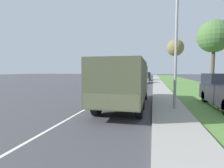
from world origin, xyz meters
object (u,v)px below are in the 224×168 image
car_fourth_ahead (137,76)px  lamp_post (172,31)px  military_truck (126,81)px  car_nearest_ahead (110,82)px  car_second_ahead (144,79)px  car_third_ahead (147,77)px  car_farthest_ahead (148,75)px

car_fourth_ahead → lamp_post: 46.40m
military_truck → car_nearest_ahead: (-3.76, 11.16, -0.78)m
car_second_ahead → car_third_ahead: (0.18, 10.05, 0.11)m
car_nearest_ahead → car_third_ahead: bearing=78.8°
car_second_ahead → car_farthest_ahead: car_farthest_ahead is taller
car_second_ahead → car_fourth_ahead: size_ratio=1.08×
car_third_ahead → car_fourth_ahead: (-3.58, 14.42, -0.12)m
car_fourth_ahead → lamp_post: lamp_post is taller
car_second_ahead → lamp_post: size_ratio=0.70×
military_truck → car_farthest_ahead: (-0.17, 55.77, -0.78)m
car_farthest_ahead → lamp_post: bearing=-87.3°
car_third_ahead → car_farthest_ahead: size_ratio=1.04×
car_nearest_ahead → car_farthest_ahead: size_ratio=1.04×
car_farthest_ahead → car_third_ahead: bearing=-89.3°
car_nearest_ahead → car_farthest_ahead: 44.75m
car_nearest_ahead → lamp_post: 13.66m
car_fourth_ahead → car_nearest_ahead: bearing=-90.5°
car_fourth_ahead → car_farthest_ahead: car_farthest_ahead is taller
car_fourth_ahead → lamp_post: size_ratio=0.65×
car_third_ahead → car_fourth_ahead: car_third_ahead is taller
car_fourth_ahead → car_farthest_ahead: 10.88m
car_nearest_ahead → car_second_ahead: bearing=69.1°
military_truck → car_third_ahead: 30.99m
military_truck → car_third_ahead: bearing=89.7°
car_fourth_ahead → lamp_post: bearing=-82.6°
car_nearest_ahead → car_fourth_ahead: bearing=89.5°
car_second_ahead → car_nearest_ahead: bearing=-110.9°
car_nearest_ahead → car_third_ahead: car_third_ahead is taller
lamp_post → car_farthest_ahead: bearing=92.7°
car_third_ahead → military_truck: bearing=-90.3°
military_truck → car_second_ahead: military_truck is taller
military_truck → lamp_post: size_ratio=1.16×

